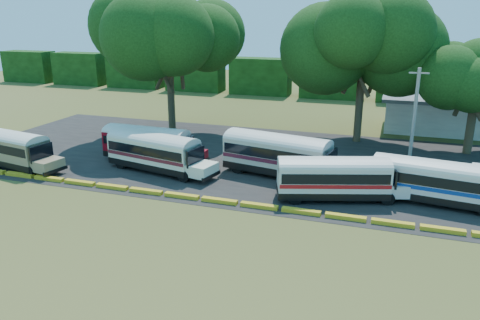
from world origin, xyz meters
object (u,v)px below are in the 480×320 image
(tree_west, at_px, (168,35))
(bus_beige, at_px, (10,147))
(bus_cream_west, at_px, (155,150))
(bus_white_red, at_px, (336,176))
(bus_red, at_px, (149,142))

(tree_west, bearing_deg, bus_beige, -116.88)
(bus_cream_west, xyz_separation_m, tree_west, (-4.78, 12.75, 9.02))
(bus_beige, distance_m, bus_white_red, 28.41)
(bus_beige, xyz_separation_m, bus_red, (10.78, 5.47, -0.03))
(bus_beige, distance_m, tree_west, 19.89)
(bus_cream_west, relative_size, bus_white_red, 1.05)
(bus_beige, bearing_deg, bus_cream_west, 23.44)
(bus_white_red, relative_size, tree_west, 0.65)
(tree_west, bearing_deg, bus_cream_west, -69.46)
(bus_red, bearing_deg, bus_white_red, -10.98)
(bus_cream_west, height_order, tree_west, tree_west)
(bus_red, relative_size, bus_cream_west, 0.94)
(bus_beige, xyz_separation_m, bus_white_red, (28.37, 1.40, -0.06))
(bus_beige, relative_size, tree_west, 0.66)
(bus_beige, height_order, bus_red, bus_beige)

